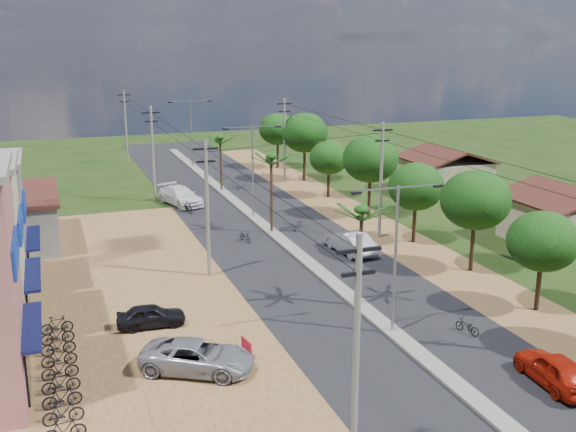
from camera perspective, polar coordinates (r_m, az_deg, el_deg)
name	(u,v)px	position (r m, az deg, el deg)	size (l,w,h in m)	color
ground	(392,333)	(36.52, 8.80, -9.79)	(160.00, 160.00, 0.00)	black
road	(293,251)	(49.25, 0.46, -2.98)	(12.00, 110.00, 0.04)	black
median	(280,239)	(51.93, -0.69, -1.95)	(1.00, 90.00, 0.18)	#605E56
dirt_lot_west	(87,315)	(39.94, -16.64, -8.02)	(18.00, 46.00, 0.04)	brown
dirt_shoulder_east	(396,240)	(52.69, 9.17, -1.98)	(5.00, 90.00, 0.03)	brown
house_east_near	(566,212)	(54.76, 22.44, 0.29)	(7.60, 7.50, 4.60)	#979066
house_east_far	(445,169)	(69.27, 13.15, 3.91)	(7.60, 7.50, 4.60)	#979066
tree_east_b	(543,241)	(40.20, 20.77, -2.02)	(4.00, 4.00, 5.83)	black
tree_east_c	(476,200)	(45.55, 15.59, 1.30)	(4.60, 4.60, 6.83)	black
tree_east_d	(416,187)	(51.21, 10.79, 2.46)	(4.20, 4.20, 6.13)	black
tree_east_e	(370,159)	(58.03, 6.99, 4.82)	(4.80, 4.80, 7.14)	black
tree_east_f	(329,158)	(65.21, 3.48, 4.94)	(3.80, 3.80, 5.52)	black
tree_east_g	(305,133)	(72.53, 1.42, 7.06)	(5.00, 5.00, 7.38)	black
tree_east_h	(278,129)	(79.96, -0.88, 7.36)	(4.40, 4.40, 6.52)	black
palm_median_near	(362,214)	(38.00, 6.26, 0.16)	(2.00, 2.00, 6.15)	black
palm_median_mid	(271,160)	(52.41, -1.43, 4.74)	(2.00, 2.00, 6.55)	black
palm_median_far	(220,140)	(67.68, -5.76, 6.44)	(2.00, 2.00, 5.85)	black
streetlight_near	(396,247)	(34.80, 9.11, -2.61)	(5.10, 0.18, 8.00)	gray
streetlight_mid	(253,163)	(57.30, -3.02, 4.47)	(5.10, 0.18, 8.00)	gray
streetlight_far	(191,127)	(81.27, -8.22, 7.44)	(5.10, 0.18, 8.00)	gray
utility_pole_w_a	(356,352)	(23.53, 5.79, -11.39)	(1.60, 0.24, 9.00)	#605E56
utility_pole_w_b	(207,205)	(43.25, -6.86, 0.90)	(1.60, 0.24, 9.00)	#605E56
utility_pole_w_c	(153,152)	(64.47, -11.37, 5.34)	(1.60, 0.24, 9.00)	#605E56
utility_pole_w_d	(126,125)	(85.09, -13.57, 7.49)	(1.60, 0.24, 9.00)	#605E56
utility_pole_e_b	(381,178)	(51.91, 7.88, 3.22)	(1.60, 0.24, 9.00)	#605E56
utility_pole_e_c	(284,138)	(71.81, -0.31, 6.59)	(1.60, 0.24, 9.00)	#605E56
car_red_near	(554,370)	(33.10, 21.63, -12.03)	(1.75, 4.35, 1.48)	#981708
car_silver_mid	(349,242)	(48.82, 5.21, -2.23)	(1.73, 4.95, 1.63)	gray
car_white_far	(180,196)	(63.38, -9.09, 1.66)	(2.32, 5.70, 1.66)	silver
car_parked_silver	(197,357)	(32.27, -7.67, -11.77)	(2.43, 5.27, 1.47)	gray
car_parked_dark	(151,316)	(37.33, -11.52, -8.32)	(1.47, 3.65, 1.24)	black
moto_rider_east	(467,327)	(37.09, 14.92, -9.07)	(0.53, 1.51, 0.80)	black
moto_rider_west_a	(245,237)	(51.46, -3.65, -1.76)	(0.55, 1.58, 0.83)	black
moto_rider_west_b	(188,208)	(60.30, -8.47, 0.71)	(0.49, 1.74, 1.05)	black
roadside_sign	(247,348)	(33.53, -3.53, -11.12)	(0.22, 1.10, 0.92)	#AF1025
parked_scooter_row	(60,376)	(32.54, -18.71, -12.70)	(1.70, 12.33, 1.00)	black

